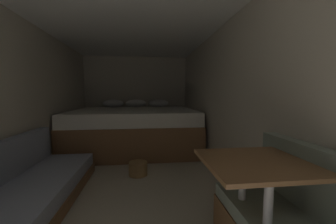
{
  "coord_description": "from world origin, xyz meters",
  "views": [
    {
      "loc": [
        0.21,
        -0.59,
        1.18
      ],
      "look_at": [
        0.56,
        2.39,
        0.9
      ],
      "focal_mm": 21.35,
      "sensor_mm": 36.0,
      "label": 1
    }
  ],
  "objects_px": {
    "sofa_left": "(1,210)",
    "wicker_basket": "(138,168)",
    "bed": "(135,128)",
    "dinette_table": "(254,179)"
  },
  "relations": [
    {
      "from": "sofa_left",
      "to": "wicker_basket",
      "type": "distance_m",
      "value": 1.56
    },
    {
      "from": "wicker_basket",
      "to": "bed",
      "type": "bearing_deg",
      "value": 94.14
    },
    {
      "from": "bed",
      "to": "wicker_basket",
      "type": "height_order",
      "value": "bed"
    },
    {
      "from": "bed",
      "to": "dinette_table",
      "type": "distance_m",
      "value": 3.32
    },
    {
      "from": "bed",
      "to": "wicker_basket",
      "type": "relative_size",
      "value": 9.39
    },
    {
      "from": "bed",
      "to": "sofa_left",
      "type": "xyz_separation_m",
      "value": [
        -0.99,
        -2.59,
        -0.22
      ]
    },
    {
      "from": "dinette_table",
      "to": "wicker_basket",
      "type": "height_order",
      "value": "dinette_table"
    },
    {
      "from": "sofa_left",
      "to": "wicker_basket",
      "type": "bearing_deg",
      "value": 45.1
    },
    {
      "from": "bed",
      "to": "dinette_table",
      "type": "bearing_deg",
      "value": -74.44
    },
    {
      "from": "sofa_left",
      "to": "dinette_table",
      "type": "distance_m",
      "value": 2.02
    }
  ]
}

